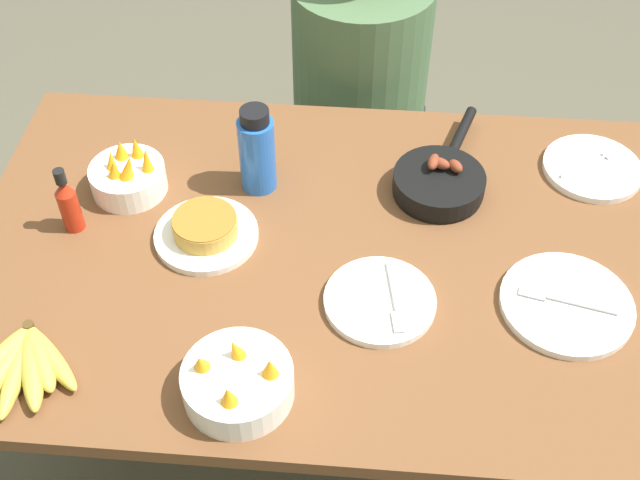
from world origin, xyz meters
The scene contains 13 objects.
ground_plane centered at (0.00, 0.00, 0.00)m, with size 14.00×14.00×0.00m, color #565142.
dining_table centered at (0.00, 0.00, 0.67)m, with size 1.46×0.95×0.78m.
banana_bunch centered at (-0.50, -0.33, 0.80)m, with size 0.22×0.21×0.04m.
skillet centered at (0.24, 0.20, 0.81)m, with size 0.20×0.35×0.08m.
frittata_plate_center centered at (-0.24, 0.02, 0.80)m, with size 0.22×0.22×0.06m.
empty_plate_near_front centered at (0.13, -0.13, 0.79)m, with size 0.22×0.22×0.02m.
empty_plate_far_left centered at (0.48, -0.11, 0.79)m, with size 0.25×0.25×0.02m.
empty_plate_far_right centered at (0.59, 0.29, 0.79)m, with size 0.22×0.22×0.02m.
fruit_bowl_mango centered at (-0.43, 0.15, 0.82)m, with size 0.16×0.16×0.12m.
fruit_bowl_citrus centered at (-0.11, -0.35, 0.81)m, with size 0.19×0.19×0.11m.
water_bottle centered at (-0.15, 0.18, 0.88)m, with size 0.08×0.08×0.20m.
hot_sauce_bottle centered at (-0.52, 0.02, 0.85)m, with size 0.04×0.04×0.16m.
person_figure centered at (0.05, 0.72, 0.50)m, with size 0.40×0.40×1.23m.
Camera 1 is at (0.09, -1.10, 1.99)m, focal length 45.00 mm.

